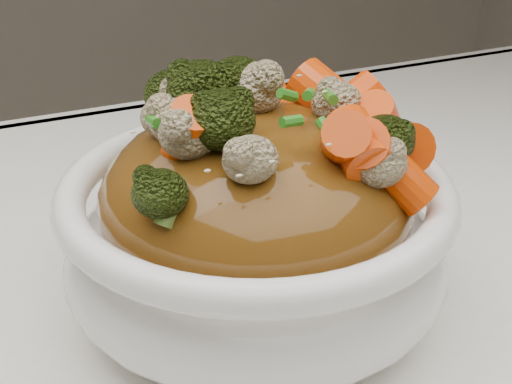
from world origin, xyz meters
name	(u,v)px	position (x,y,z in m)	size (l,w,h in m)	color
bowl	(256,243)	(0.05, 0.04, 0.79)	(0.22, 0.22, 0.09)	white
sauce_base	(256,197)	(0.05, 0.04, 0.82)	(0.17, 0.17, 0.10)	#603910
carrots	(256,88)	(0.05, 0.04, 0.89)	(0.17, 0.17, 0.05)	#EC4707
broccoli	(256,90)	(0.05, 0.04, 0.89)	(0.17, 0.17, 0.04)	black
cauliflower	(256,94)	(0.05, 0.04, 0.88)	(0.17, 0.17, 0.04)	tan
scallions	(256,87)	(0.05, 0.04, 0.89)	(0.13, 0.13, 0.02)	#2A7A1C
sesame_seeds	(256,87)	(0.05, 0.04, 0.89)	(0.16, 0.16, 0.01)	beige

